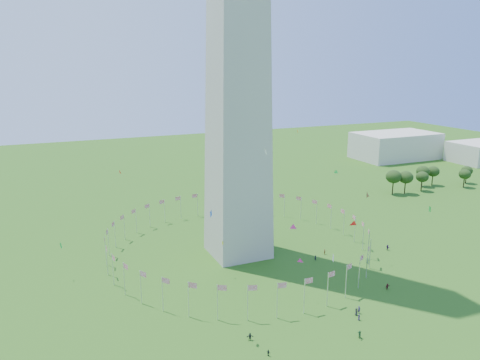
% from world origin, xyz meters
% --- Properties ---
extents(ground, '(600.00, 600.00, 0.00)m').
position_xyz_m(ground, '(0.00, 0.00, 0.00)').
color(ground, '#224F12').
rests_on(ground, ground).
extents(flag_ring, '(80.24, 80.24, 9.00)m').
position_xyz_m(flag_ring, '(-0.00, 50.00, 4.50)').
color(flag_ring, silver).
rests_on(flag_ring, ground).
extents(gov_building_east_a, '(50.00, 30.00, 16.00)m').
position_xyz_m(gov_building_east_a, '(150.00, 150.00, 8.00)').
color(gov_building_east_a, beige).
rests_on(gov_building_east_a, ground).
extents(crowd, '(100.47, 69.34, 1.94)m').
position_xyz_m(crowd, '(14.16, 0.10, 0.86)').
color(crowd, black).
rests_on(crowd, ground).
extents(kites_aloft, '(121.23, 86.84, 33.64)m').
position_xyz_m(kites_aloft, '(11.45, 24.23, 18.80)').
color(kites_aloft, '#CC2699').
rests_on(kites_aloft, ground).
extents(tree_line_east, '(53.41, 15.40, 10.96)m').
position_xyz_m(tree_line_east, '(110.59, 85.20, 4.89)').
color(tree_line_east, '#264517').
rests_on(tree_line_east, ground).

